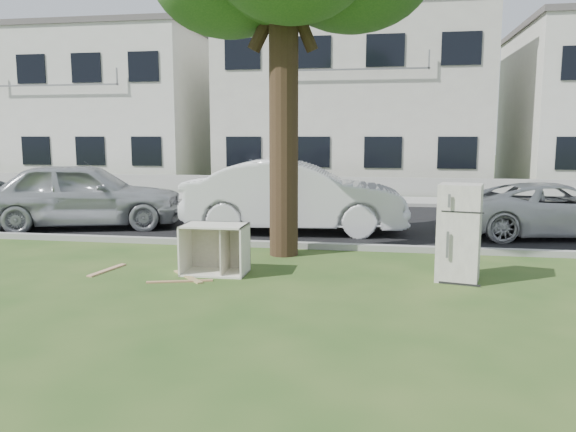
% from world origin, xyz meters
% --- Properties ---
extents(ground, '(120.00, 120.00, 0.00)m').
position_xyz_m(ground, '(0.00, 0.00, 0.00)').
color(ground, '#28491A').
extents(road, '(120.00, 7.00, 0.01)m').
position_xyz_m(road, '(0.00, 6.00, 0.01)').
color(road, black).
rests_on(road, ground).
extents(kerb_near, '(120.00, 0.18, 0.12)m').
position_xyz_m(kerb_near, '(0.00, 2.45, 0.00)').
color(kerb_near, gray).
rests_on(kerb_near, ground).
extents(kerb_far, '(120.00, 0.18, 0.12)m').
position_xyz_m(kerb_far, '(0.00, 9.55, 0.00)').
color(kerb_far, gray).
rests_on(kerb_far, ground).
extents(sidewalk, '(120.00, 2.80, 0.01)m').
position_xyz_m(sidewalk, '(0.00, 11.00, 0.01)').
color(sidewalk, gray).
rests_on(sidewalk, ground).
extents(low_wall, '(120.00, 0.15, 0.70)m').
position_xyz_m(low_wall, '(0.00, 12.60, 0.35)').
color(low_wall, gray).
rests_on(low_wall, ground).
extents(townhouse_left, '(10.20, 8.16, 7.04)m').
position_xyz_m(townhouse_left, '(-12.00, 17.50, 3.52)').
color(townhouse_left, silver).
rests_on(townhouse_left, ground).
extents(townhouse_center, '(11.22, 8.16, 7.44)m').
position_xyz_m(townhouse_center, '(0.00, 17.50, 3.72)').
color(townhouse_center, beige).
rests_on(townhouse_center, ground).
extents(fridge, '(0.73, 0.70, 1.51)m').
position_xyz_m(fridge, '(2.60, 0.37, 0.75)').
color(fridge, silver).
rests_on(fridge, ground).
extents(cabinet, '(1.05, 0.65, 0.81)m').
position_xyz_m(cabinet, '(-1.25, 0.17, 0.41)').
color(cabinet, beige).
rests_on(cabinet, ground).
extents(plank_a, '(0.99, 0.37, 0.02)m').
position_xyz_m(plank_a, '(-1.63, -0.45, 0.01)').
color(plank_a, '#A87C51').
rests_on(plank_a, ground).
extents(plank_b, '(0.71, 0.75, 0.02)m').
position_xyz_m(plank_b, '(-1.60, -0.16, 0.01)').
color(plank_b, tan).
rests_on(plank_b, ground).
extents(plank_c, '(0.26, 0.91, 0.02)m').
position_xyz_m(plank_c, '(-3.08, 0.03, 0.01)').
color(plank_c, tan).
rests_on(plank_c, ground).
extents(car_center, '(5.23, 2.23, 1.68)m').
position_xyz_m(car_center, '(-0.58, 4.32, 0.84)').
color(car_center, silver).
rests_on(car_center, ground).
extents(car_right, '(4.58, 2.66, 1.20)m').
position_xyz_m(car_right, '(5.24, 4.74, 0.60)').
color(car_right, silver).
rests_on(car_right, ground).
extents(car_left, '(5.11, 3.21, 1.62)m').
position_xyz_m(car_left, '(-5.78, 4.09, 0.81)').
color(car_left, '#9CA0A3').
rests_on(car_left, ground).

